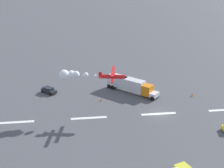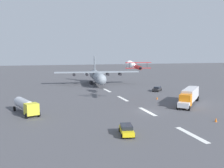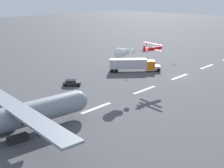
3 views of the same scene
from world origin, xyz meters
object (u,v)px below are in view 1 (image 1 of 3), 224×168
followme_car_yellow (49,90)px  traffic_cone_far (101,100)px  stunt_biplane_red (79,75)px  traffic_cone_near (192,95)px  semi_truck_orange (131,85)px

followme_car_yellow → traffic_cone_far: size_ratio=5.77×
followme_car_yellow → traffic_cone_far: followme_car_yellow is taller
stunt_biplane_red → followme_car_yellow: 16.30m
traffic_cone_near → traffic_cone_far: (23.33, -0.07, 0.00)m
followme_car_yellow → traffic_cone_near: followme_car_yellow is taller
traffic_cone_near → traffic_cone_far: same height
followme_car_yellow → traffic_cone_near: 37.01m
followme_car_yellow → traffic_cone_far: (-13.06, 6.66, -0.44)m
traffic_cone_near → followme_car_yellow: bearing=-10.5°
stunt_biplane_red → followme_car_yellow: size_ratio=3.50×
stunt_biplane_red → followme_car_yellow: stunt_biplane_red is taller
stunt_biplane_red → traffic_cone_near: 30.39m
semi_truck_orange → followme_car_yellow: (21.24, -2.18, -1.31)m
stunt_biplane_red → traffic_cone_far: (-5.36, -5.15, -8.63)m
semi_truck_orange → traffic_cone_far: 9.49m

